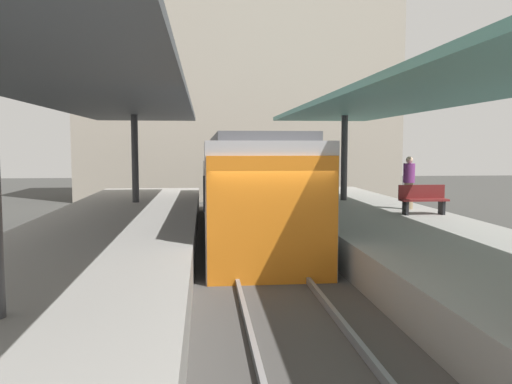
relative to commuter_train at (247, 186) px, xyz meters
name	(u,v)px	position (x,y,z in m)	size (l,w,h in m)	color
ground_plane	(268,283)	(0.00, -5.44, -1.73)	(80.00, 80.00, 0.00)	#383835
platform_left	(89,265)	(-3.80, -5.44, -1.23)	(4.40, 28.00, 1.00)	gray
platform_right	(435,257)	(3.80, -5.44, -1.23)	(4.40, 28.00, 1.00)	gray
track_ballast	(268,279)	(0.00, -5.44, -1.63)	(3.20, 28.00, 0.20)	#423F3D
rail_near_side	(235,272)	(-0.72, -5.44, -1.46)	(0.08, 28.00, 0.14)	slate
rail_far_side	(300,270)	(0.72, -5.44, -1.46)	(0.08, 28.00, 0.14)	slate
commuter_train	(247,186)	(0.00, 0.00, 0.00)	(2.78, 12.67, 3.10)	#ADADB2
canopy_left	(98,96)	(-3.80, -4.04, 2.42)	(4.18, 21.00, 3.27)	#333335
canopy_right	(414,98)	(3.80, -4.04, 2.44)	(4.18, 21.00, 3.29)	#333335
platform_bench	(423,199)	(5.02, -1.95, -0.26)	(1.40, 0.41, 0.86)	black
passenger_near_bench	(308,179)	(2.25, 1.26, 0.14)	(0.36, 0.36, 1.67)	maroon
passenger_mid_platform	(409,182)	(5.10, -0.68, 0.14)	(0.36, 0.36, 1.67)	#998460
station_building_backdrop	(238,104)	(0.70, 14.56, 3.77)	(18.00, 6.00, 11.00)	#A89E8E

